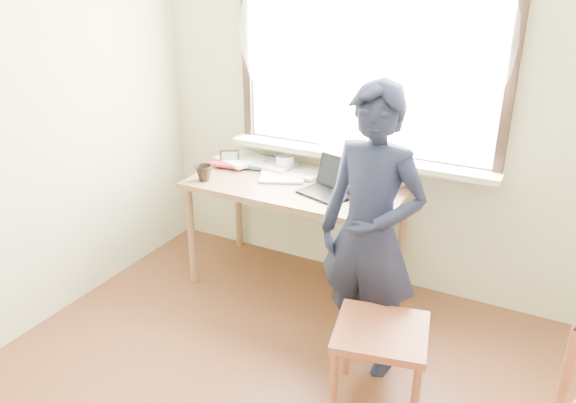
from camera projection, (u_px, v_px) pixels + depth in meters
The scene contains 12 objects.
room_shell at pixel (242, 110), 2.01m from camera, with size 3.52×4.02×2.61m.
desk at pixel (296, 195), 3.76m from camera, with size 1.43×0.71×0.76m.
laptop at pixel (331, 185), 3.56m from camera, with size 0.39×0.35×0.22m.
mug_white at pixel (285, 163), 3.96m from camera, with size 0.13×0.13×0.11m, color white.
mug_dark at pixel (204, 173), 3.77m from camera, with size 0.11×0.11×0.11m, color black.
mouse at pixel (355, 199), 3.44m from camera, with size 0.09×0.06×0.04m, color black.
desk_clutter at pixel (273, 166), 4.00m from camera, with size 0.72×0.44×0.04m.
book_a at pixel (256, 162), 4.11m from camera, with size 0.19×0.25×0.02m, color white.
book_b at pixel (374, 180), 3.78m from camera, with size 0.19×0.26×0.02m, color white.
picture_frame at pixel (230, 159), 4.04m from camera, with size 0.13×0.08×0.11m.
work_chair at pixel (381, 341), 2.79m from camera, with size 0.53×0.52×0.46m.
person at pixel (371, 234), 2.96m from camera, with size 0.59×0.38×1.61m, color black.
Camera 1 is at (1.04, -1.47, 2.13)m, focal length 35.00 mm.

